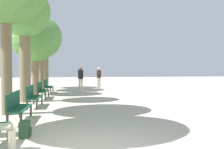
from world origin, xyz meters
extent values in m
cube|color=#38383D|center=(-1.66, 1.35, 0.19)|extent=(0.06, 0.06, 0.39)
cube|color=#195138|center=(-1.84, 3.46, 0.41)|extent=(0.45, 1.67, 0.04)
cube|color=#195138|center=(-2.04, 3.46, 0.67)|extent=(0.04, 1.67, 0.47)
cube|color=#38383D|center=(-1.66, 2.67, 0.19)|extent=(0.06, 0.06, 0.39)
cube|color=#38383D|center=(-1.66, 4.25, 0.19)|extent=(0.06, 0.06, 0.39)
cube|color=#38383D|center=(-2.02, 2.67, 0.19)|extent=(0.06, 0.06, 0.39)
cube|color=#38383D|center=(-2.02, 4.25, 0.19)|extent=(0.06, 0.06, 0.39)
cube|color=#195138|center=(-1.84, 6.35, 0.41)|extent=(0.45, 1.67, 0.04)
cube|color=#195138|center=(-2.04, 6.35, 0.67)|extent=(0.04, 1.67, 0.47)
cube|color=#38383D|center=(-1.66, 5.56, 0.19)|extent=(0.06, 0.06, 0.39)
cube|color=#38383D|center=(-1.66, 7.14, 0.19)|extent=(0.06, 0.06, 0.39)
cube|color=#38383D|center=(-2.02, 5.56, 0.19)|extent=(0.06, 0.06, 0.39)
cube|color=#38383D|center=(-2.02, 7.14, 0.19)|extent=(0.06, 0.06, 0.39)
cube|color=#195138|center=(-1.84, 9.25, 0.41)|extent=(0.45, 1.67, 0.04)
cube|color=#195138|center=(-2.04, 9.25, 0.67)|extent=(0.04, 1.67, 0.47)
cube|color=#38383D|center=(-1.66, 8.46, 0.19)|extent=(0.06, 0.06, 0.39)
cube|color=#38383D|center=(-1.66, 10.04, 0.19)|extent=(0.06, 0.06, 0.39)
cube|color=#38383D|center=(-2.02, 8.46, 0.19)|extent=(0.06, 0.06, 0.39)
cube|color=#38383D|center=(-2.02, 10.04, 0.19)|extent=(0.06, 0.06, 0.39)
cube|color=#195138|center=(-1.84, 12.14, 0.41)|extent=(0.45, 1.67, 0.04)
cube|color=#195138|center=(-2.04, 12.14, 0.67)|extent=(0.04, 1.67, 0.47)
cube|color=#38383D|center=(-1.66, 11.35, 0.19)|extent=(0.06, 0.06, 0.39)
cube|color=#38383D|center=(-1.66, 12.93, 0.19)|extent=(0.06, 0.06, 0.39)
cube|color=#38383D|center=(-2.02, 11.35, 0.19)|extent=(0.06, 0.06, 0.39)
cube|color=#38383D|center=(-2.02, 12.93, 0.19)|extent=(0.06, 0.06, 0.39)
cylinder|color=#7A664C|center=(-2.55, 4.72, 1.93)|extent=(0.37, 0.37, 3.86)
cylinder|color=#7A664C|center=(-2.55, 8.03, 1.84)|extent=(0.51, 0.51, 3.68)
sphere|color=#568E42|center=(-2.55, 8.03, 4.35)|extent=(2.44, 2.44, 2.44)
cylinder|color=#7A664C|center=(-2.55, 11.08, 1.31)|extent=(0.44, 0.44, 2.63)
sphere|color=#568E42|center=(-2.55, 11.08, 3.37)|extent=(2.71, 2.71, 2.71)
cylinder|color=#7A664C|center=(-2.55, 13.86, 1.50)|extent=(0.38, 0.38, 3.00)
sphere|color=#568E42|center=(-2.55, 13.86, 3.82)|extent=(2.97, 2.97, 2.97)
cylinder|color=#7A664C|center=(-2.55, 16.27, 1.56)|extent=(0.53, 0.53, 3.11)
sphere|color=#568E42|center=(-2.55, 16.27, 3.82)|extent=(2.55, 2.55, 2.55)
cylinder|color=beige|center=(-1.61, 0.54, 0.49)|extent=(0.40, 0.12, 0.12)
cylinder|color=beige|center=(-1.41, 0.54, 0.21)|extent=(0.12, 0.12, 0.43)
cylinder|color=beige|center=(-1.61, 0.69, 0.49)|extent=(0.40, 0.12, 0.12)
cylinder|color=beige|center=(-1.41, 0.69, 0.21)|extent=(0.12, 0.12, 0.43)
cube|color=#284C2D|center=(-1.36, 1.61, 0.19)|extent=(0.21, 0.35, 0.38)
cube|color=#284C2D|center=(-1.23, 1.61, 0.13)|extent=(0.04, 0.24, 0.17)
cylinder|color=beige|center=(0.14, 12.76, 0.44)|extent=(0.13, 0.13, 0.88)
cylinder|color=beige|center=(0.30, 12.76, 0.44)|extent=(0.13, 0.13, 0.88)
cube|color=black|center=(0.22, 12.76, 1.20)|extent=(0.26, 0.28, 0.63)
cylinder|color=black|center=(0.09, 12.76, 1.21)|extent=(0.09, 0.09, 0.59)
cylinder|color=black|center=(0.35, 12.76, 1.21)|extent=(0.09, 0.09, 0.59)
sphere|color=brown|center=(0.22, 12.76, 1.64)|extent=(0.24, 0.24, 0.24)
cylinder|color=beige|center=(1.64, 15.29, 0.43)|extent=(0.12, 0.12, 0.85)
cylinder|color=beige|center=(1.79, 15.29, 0.43)|extent=(0.12, 0.12, 0.85)
cube|color=black|center=(1.72, 15.29, 1.16)|extent=(0.29, 0.30, 0.60)
cylinder|color=black|center=(1.59, 15.29, 1.17)|extent=(0.09, 0.09, 0.57)
cylinder|color=black|center=(1.84, 15.29, 1.17)|extent=(0.09, 0.09, 0.57)
sphere|color=beige|center=(1.72, 15.29, 1.58)|extent=(0.23, 0.23, 0.23)
camera|label=1|loc=(-0.19, -4.47, 1.63)|focal=40.00mm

